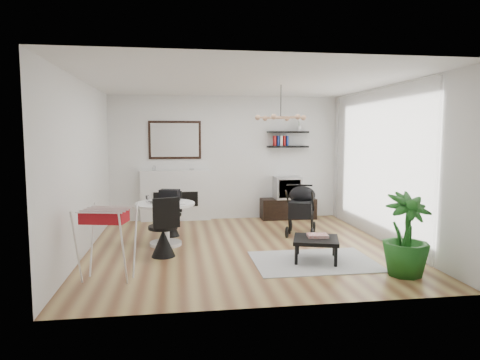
{
  "coord_description": "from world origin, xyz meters",
  "views": [
    {
      "loc": [
        -1.04,
        -6.86,
        1.85
      ],
      "look_at": [
        0.01,
        0.4,
        1.08
      ],
      "focal_mm": 32.0,
      "sensor_mm": 36.0,
      "label": 1
    }
  ],
  "objects": [
    {
      "name": "shelf_upper",
      "position": [
        1.37,
        2.37,
        1.92
      ],
      "size": [
        0.9,
        0.25,
        0.04
      ],
      "primitive_type": "cube",
      "color": "black",
      "rests_on": "wall_back"
    },
    {
      "name": "floor",
      "position": [
        0.0,
        0.0,
        0.0
      ],
      "size": [
        5.0,
        5.0,
        0.0
      ],
      "primitive_type": "plane",
      "color": "brown",
      "rests_on": "ground"
    },
    {
      "name": "sheer_curtain",
      "position": [
        2.4,
        0.2,
        1.35
      ],
      "size": [
        0.04,
        3.6,
        2.6
      ],
      "primitive_type": "cube",
      "color": "white",
      "rests_on": "wall_right"
    },
    {
      "name": "tv_console",
      "position": [
        1.37,
        2.28,
        0.23
      ],
      "size": [
        1.21,
        0.42,
        0.45
      ],
      "primitive_type": "cube",
      "color": "black",
      "rests_on": "floor"
    },
    {
      "name": "coffee_table",
      "position": [
        0.96,
        -0.91,
        0.31
      ],
      "size": [
        0.81,
        0.81,
        0.33
      ],
      "rotation": [
        0.0,
        0.0,
        -0.32
      ],
      "color": "black",
      "rests_on": "rug"
    },
    {
      "name": "ceiling",
      "position": [
        0.0,
        0.0,
        2.7
      ],
      "size": [
        5.0,
        5.0,
        0.0
      ],
      "primitive_type": "plane",
      "color": "white",
      "rests_on": "wall_back"
    },
    {
      "name": "crt_tv",
      "position": [
        1.34,
        2.28,
        0.7
      ],
      "size": [
        0.56,
        0.49,
        0.49
      ],
      "color": "#A9A9AB",
      "rests_on": "tv_console"
    },
    {
      "name": "drinking_glass",
      "position": [
        -1.56,
        0.47,
        0.78
      ],
      "size": [
        0.07,
        0.07,
        0.11
      ],
      "primitive_type": "cylinder",
      "color": "white",
      "rests_on": "dining_table"
    },
    {
      "name": "pendant_lamp",
      "position": [
        0.7,
        0.3,
        2.15
      ],
      "size": [
        0.9,
        0.9,
        0.1
      ],
      "primitive_type": null,
      "color": "tan",
      "rests_on": "ceiling"
    },
    {
      "name": "drying_rack",
      "position": [
        -1.95,
        -1.35,
        0.49
      ],
      "size": [
        0.74,
        0.71,
        0.94
      ],
      "rotation": [
        0.0,
        0.0,
        -0.22
      ],
      "color": "white",
      "rests_on": "floor"
    },
    {
      "name": "wall_left",
      "position": [
        -2.5,
        0.0,
        1.35
      ],
      "size": [
        0.0,
        5.0,
        5.0
      ],
      "primitive_type": "plane",
      "rotation": [
        1.57,
        0.0,
        1.57
      ],
      "color": "white",
      "rests_on": "floor"
    },
    {
      "name": "laptop",
      "position": [
        -1.34,
        0.3,
        0.74
      ],
      "size": [
        0.4,
        0.34,
        0.03
      ],
      "primitive_type": "imported",
      "rotation": [
        0.0,
        0.0,
        0.38
      ],
      "color": "black",
      "rests_on": "dining_table"
    },
    {
      "name": "dining_table",
      "position": [
        -1.27,
        0.33,
        0.48
      ],
      "size": [
        0.99,
        0.99,
        0.72
      ],
      "color": "white",
      "rests_on": "floor"
    },
    {
      "name": "shelf_lower",
      "position": [
        1.37,
        2.37,
        1.6
      ],
      "size": [
        0.9,
        0.25,
        0.04
      ],
      "primitive_type": "cube",
      "color": "black",
      "rests_on": "wall_back"
    },
    {
      "name": "fireplace",
      "position": [
        -1.1,
        2.42,
        0.69
      ],
      "size": [
        1.5,
        0.17,
        2.16
      ],
      "color": "white",
      "rests_on": "floor"
    },
    {
      "name": "chair_near",
      "position": [
        -1.28,
        -0.37,
        0.3
      ],
      "size": [
        0.48,
        0.5,
        0.94
      ],
      "rotation": [
        0.0,
        0.0,
        3.45
      ],
      "color": "black",
      "rests_on": "floor"
    },
    {
      "name": "wall_right",
      "position": [
        2.5,
        0.0,
        1.35
      ],
      "size": [
        0.0,
        5.0,
        5.0
      ],
      "primitive_type": "plane",
      "rotation": [
        1.57,
        0.0,
        -1.57
      ],
      "color": "white",
      "rests_on": "floor"
    },
    {
      "name": "black_bag",
      "position": [
        -1.19,
        0.53,
        0.82
      ],
      "size": [
        0.37,
        0.28,
        0.2
      ],
      "primitive_type": "cube",
      "rotation": [
        0.0,
        0.0,
        -0.28
      ],
      "color": "black",
      "rests_on": "dining_table"
    },
    {
      "name": "magazines",
      "position": [
        1.0,
        -0.85,
        0.36
      ],
      "size": [
        0.32,
        0.27,
        0.04
      ],
      "primitive_type": "cube",
      "rotation": [
        0.0,
        0.0,
        -0.13
      ],
      "color": "#B9372E",
      "rests_on": "coffee_table"
    },
    {
      "name": "wall_back",
      "position": [
        0.0,
        2.5,
        1.35
      ],
      "size": [
        5.0,
        0.0,
        5.0
      ],
      "primitive_type": "plane",
      "rotation": [
        1.57,
        0.0,
        0.0
      ],
      "color": "white",
      "rests_on": "floor"
    },
    {
      "name": "chair_far",
      "position": [
        -1.19,
        0.99,
        0.26
      ],
      "size": [
        0.41,
        0.42,
        0.82
      ],
      "rotation": [
        0.0,
        0.0,
        -0.19
      ],
      "color": "black",
      "rests_on": "floor"
    },
    {
      "name": "rug",
      "position": [
        0.91,
        -0.96,
        0.01
      ],
      "size": [
        1.77,
        1.28,
        0.01
      ],
      "primitive_type": "cube",
      "color": "#A7A7A7",
      "rests_on": "floor"
    },
    {
      "name": "stroller",
      "position": [
        1.24,
        0.81,
        0.43
      ],
      "size": [
        0.76,
        0.92,
        1.01
      ],
      "rotation": [
        0.0,
        0.0,
        -0.38
      ],
      "color": "black",
      "rests_on": "floor"
    },
    {
      "name": "potted_plant",
      "position": [
        1.92,
        -1.71,
        0.55
      ],
      "size": [
        0.7,
        0.7,
        1.1
      ],
      "primitive_type": "imported",
      "rotation": [
        0.0,
        0.0,
        0.14
      ],
      "color": "#1A5719",
      "rests_on": "floor"
    },
    {
      "name": "newspaper",
      "position": [
        -1.09,
        0.2,
        0.73
      ],
      "size": [
        0.32,
        0.27,
        0.01
      ],
      "primitive_type": "cube",
      "rotation": [
        0.0,
        0.0,
        0.05
      ],
      "color": "silver",
      "rests_on": "dining_table"
    }
  ]
}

